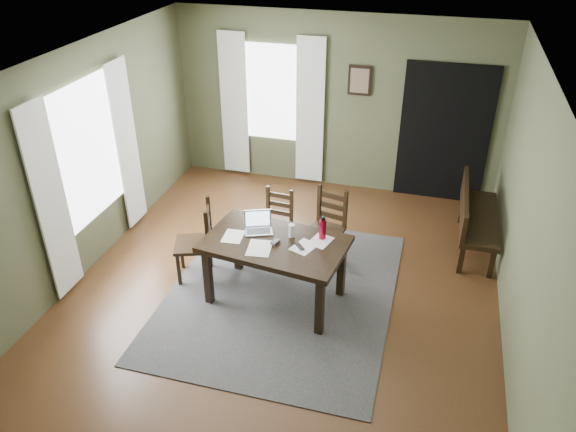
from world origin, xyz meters
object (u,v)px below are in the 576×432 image
(chair_end, at_px, (198,242))
(chair_back_right, at_px, (327,227))
(dining_table, at_px, (275,249))
(laptop, at_px, (258,225))
(water_bottle, at_px, (323,229))
(bench, at_px, (474,214))
(chair_back_left, at_px, (276,223))

(chair_end, height_order, chair_back_right, chair_end)
(dining_table, relative_size, laptop, 4.37)
(chair_end, height_order, water_bottle, water_bottle)
(dining_table, height_order, bench, bench)
(laptop, bearing_deg, water_bottle, -20.75)
(chair_back_right, height_order, water_bottle, water_bottle)
(chair_back_left, bearing_deg, chair_back_right, 4.47)
(chair_end, distance_m, chair_back_left, 1.09)
(chair_back_left, xyz_separation_m, laptop, (0.02, -0.77, 0.42))
(chair_end, xyz_separation_m, water_bottle, (1.52, 0.03, 0.43))
(chair_end, distance_m, bench, 3.58)
(dining_table, xyz_separation_m, laptop, (-0.26, 0.19, 0.15))
(dining_table, distance_m, chair_back_left, 1.04)
(dining_table, bearing_deg, chair_back_right, 75.30)
(water_bottle, bearing_deg, dining_table, -156.98)
(chair_back_left, bearing_deg, bench, 22.58)
(dining_table, xyz_separation_m, chair_back_right, (0.39, 0.96, -0.22))
(chair_end, distance_m, chair_back_right, 1.62)
(bench, xyz_separation_m, water_bottle, (-1.69, -1.54, 0.42))
(chair_end, relative_size, laptop, 2.62)
(laptop, distance_m, water_bottle, 0.75)
(chair_back_left, bearing_deg, laptop, -83.88)
(chair_back_left, xyz_separation_m, bench, (2.46, 0.78, 0.08))
(chair_end, xyz_separation_m, laptop, (0.77, 0.01, 0.35))
(dining_table, bearing_deg, chair_back_left, 113.46)
(dining_table, relative_size, chair_end, 1.67)
(chair_back_left, relative_size, water_bottle, 3.12)
(laptop, bearing_deg, chair_back_left, 69.32)
(chair_back_right, relative_size, bench, 0.65)
(dining_table, bearing_deg, bench, 46.28)
(bench, bearing_deg, chair_end, 115.98)
(chair_end, xyz_separation_m, chair_back_right, (1.43, 0.78, -0.02))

